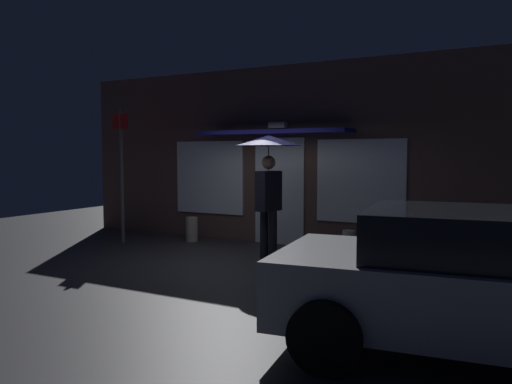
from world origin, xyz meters
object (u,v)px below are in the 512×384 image
Objects in this scene: person_with_umbrella at (269,161)px; street_sign_post at (122,168)px; sidewalk_bollard at (192,229)px; sidewalk_bollard_2 at (348,248)px; parked_car at (492,282)px.

street_sign_post reaches higher than person_with_umbrella.
street_sign_post is (-3.50, 0.11, -0.17)m from person_with_umbrella.
street_sign_post is 5.38× the size of sidewalk_bollard.
person_with_umbrella is 3.75× the size of sidewalk_bollard_2.
person_with_umbrella is 2.01m from sidewalk_bollard_2.
sidewalk_bollard is (1.21, 0.79, -1.31)m from street_sign_post.
parked_car is at bearing -53.62° from sidewalk_bollard_2.
street_sign_post reaches higher than parked_car.
person_with_umbrella is 3.51m from street_sign_post.
parked_car reaches higher than sidewalk_bollard_2.
person_with_umbrella reaches higher than parked_car.
sidewalk_bollard is 3.72m from sidewalk_bollard_2.
sidewalk_bollard_2 is (-2.33, 3.16, -0.41)m from parked_car.
street_sign_post reaches higher than sidewalk_bollard.
sidewalk_bollard_2 is at bearing -65.04° from person_with_umbrella.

